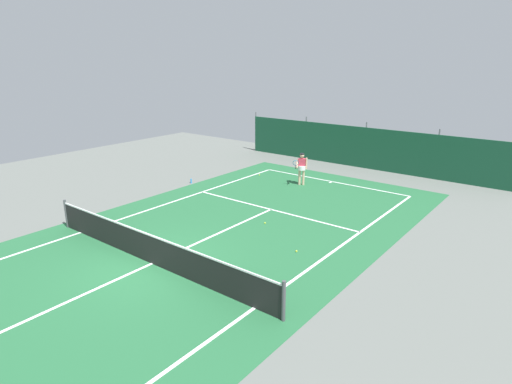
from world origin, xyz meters
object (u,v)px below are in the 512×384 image
parked_car (365,144)px  water_bottle (191,181)px  tennis_net (151,249)px  tennis_ball_midcourt (259,175)px  tennis_player (302,167)px  tennis_ball_by_sideline (265,223)px  tennis_ball_near_player (296,251)px

parked_car → water_bottle: parked_car is taller
tennis_net → tennis_ball_midcourt: bearing=109.8°
tennis_player → tennis_ball_by_sideline: (1.78, -5.50, -0.93)m
parked_car → water_bottle: size_ratio=18.36×
tennis_player → water_bottle: (-4.67, -3.27, -0.84)m
tennis_player → water_bottle: bearing=6.7°
tennis_ball_near_player → water_bottle: size_ratio=0.28×
tennis_net → water_bottle: tennis_net is taller
tennis_ball_near_player → parked_car: bearing=106.3°
tennis_player → tennis_ball_by_sideline: 5.86m
parked_car → water_bottle: (-4.41, -11.48, -0.72)m
tennis_net → tennis_player: bearing=95.5°
water_bottle → tennis_ball_near_player: bearing=-22.5°
water_bottle → tennis_player: bearing=35.0°
parked_car → tennis_net: bearing=101.7°
tennis_ball_midcourt → tennis_ball_near_player: bearing=-45.4°
tennis_player → tennis_ball_by_sideline: size_ratio=24.85×
tennis_player → parked_car: size_ratio=0.37×
tennis_net → tennis_ball_by_sideline: tennis_net is taller
tennis_ball_near_player → tennis_net: bearing=-131.9°
tennis_player → parked_car: parked_car is taller
tennis_player → tennis_ball_near_player: bearing=92.6°
tennis_ball_by_sideline → tennis_net: bearing=-99.0°
tennis_ball_midcourt → parked_car: 8.51m
parked_car → tennis_player: bearing=99.6°
tennis_player → tennis_ball_near_player: 8.12m
tennis_net → tennis_ball_near_player: 4.74m
tennis_ball_midcourt → tennis_ball_by_sideline: (4.57, -5.62, 0.00)m
parked_car → water_bottle: 12.31m
tennis_net → parked_car: (-1.27, 18.63, 0.33)m
tennis_ball_near_player → tennis_ball_by_sideline: 2.76m
tennis_ball_midcourt → water_bottle: water_bottle is taller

